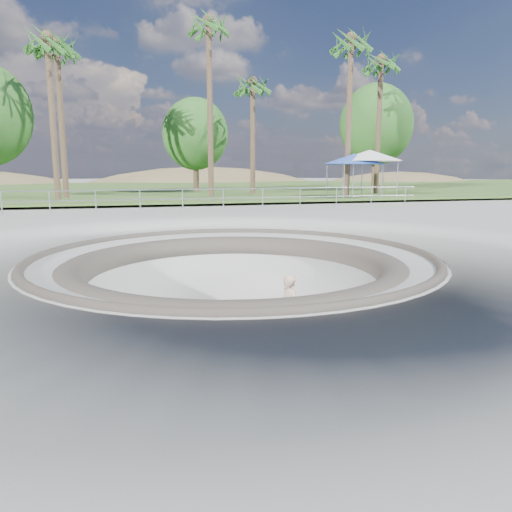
# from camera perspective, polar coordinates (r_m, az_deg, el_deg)

# --- Properties ---
(ground) EXTENTS (180.00, 180.00, 0.00)m
(ground) POSITION_cam_1_polar(r_m,az_deg,el_deg) (12.73, -2.56, -0.08)
(ground) COLOR #A3A29D
(ground) RESTS_ON ground
(skate_bowl) EXTENTS (14.00, 14.00, 4.10)m
(skate_bowl) POSITION_cam_1_polar(r_m,az_deg,el_deg) (13.18, -2.50, -7.93)
(skate_bowl) COLOR #A3A29D
(skate_bowl) RESTS_ON ground
(grass_strip) EXTENTS (180.00, 36.00, 0.12)m
(grass_strip) POSITION_cam_1_polar(r_m,az_deg,el_deg) (46.37, -11.29, 7.51)
(grass_strip) COLOR #3F5C24
(grass_strip) RESTS_ON ground
(distant_hills) EXTENTS (103.20, 45.00, 28.60)m
(distant_hills) POSITION_cam_1_polar(r_m,az_deg,el_deg) (70.33, -9.08, 2.53)
(distant_hills) COLOR brown
(distant_hills) RESTS_ON ground
(safety_railing) EXTENTS (25.00, 0.06, 1.03)m
(safety_railing) POSITION_cam_1_polar(r_m,az_deg,el_deg) (24.44, -8.39, 6.42)
(safety_railing) COLOR #999AA1
(safety_railing) RESTS_ON ground
(skateboard) EXTENTS (0.81, 0.37, 0.08)m
(skateboard) POSITION_cam_1_polar(r_m,az_deg,el_deg) (11.89, 3.90, -10.03)
(skateboard) COLOR #965B3C
(skateboard) RESTS_ON ground
(skater) EXTENTS (0.52, 0.68, 1.65)m
(skater) POSITION_cam_1_polar(r_m,az_deg,el_deg) (11.63, 3.95, -6.13)
(skater) COLOR #DAAF8D
(skater) RESTS_ON skateboard
(canopy_white) EXTENTS (5.92, 5.92, 3.04)m
(canopy_white) POSITION_cam_1_polar(r_m,az_deg,el_deg) (33.96, 12.87, 11.12)
(canopy_white) COLOR #999AA1
(canopy_white) RESTS_ON ground
(canopy_blue) EXTENTS (5.52, 5.52, 2.79)m
(canopy_blue) POSITION_cam_1_polar(r_m,az_deg,el_deg) (33.47, 11.15, 10.81)
(canopy_blue) COLOR #999AA1
(canopy_blue) RESTS_ON ground
(palm_a) EXTENTS (2.60, 2.60, 10.21)m
(palm_a) POSITION_cam_1_polar(r_m,az_deg,el_deg) (33.33, -22.72, 21.15)
(palm_a) COLOR brown
(palm_a) RESTS_ON ground
(palm_b) EXTENTS (2.60, 2.60, 10.17)m
(palm_b) POSITION_cam_1_polar(r_m,az_deg,el_deg) (34.35, -21.81, 20.78)
(palm_b) COLOR brown
(palm_b) RESTS_ON ground
(palm_c) EXTENTS (2.60, 2.60, 11.89)m
(palm_c) POSITION_cam_1_polar(r_m,az_deg,el_deg) (34.33, -5.42, 24.14)
(palm_c) COLOR brown
(palm_c) RESTS_ON ground
(palm_d) EXTENTS (2.60, 2.60, 8.82)m
(palm_d) POSITION_cam_1_polar(r_m,az_deg,el_deg) (37.39, -0.38, 18.61)
(palm_d) COLOR brown
(palm_d) RESTS_ON ground
(palm_e) EXTENTS (2.60, 2.60, 10.86)m
(palm_e) POSITION_cam_1_polar(r_m,az_deg,el_deg) (34.54, 10.82, 22.33)
(palm_e) COLOR brown
(palm_e) RESTS_ON ground
(palm_f) EXTENTS (2.60, 2.60, 10.40)m
(palm_f) POSITION_cam_1_polar(r_m,az_deg,el_deg) (38.83, 14.11, 20.19)
(palm_f) COLOR brown
(palm_f) RESTS_ON ground
(bushy_tree_mid) EXTENTS (5.07, 4.61, 7.32)m
(bushy_tree_mid) POSITION_cam_1_polar(r_m,az_deg,el_deg) (40.00, -6.95, 13.66)
(bushy_tree_mid) COLOR brown
(bushy_tree_mid) RESTS_ON ground
(bushy_tree_right) EXTENTS (6.10, 5.55, 8.80)m
(bushy_tree_right) POSITION_cam_1_polar(r_m,az_deg,el_deg) (43.68, 13.58, 14.38)
(bushy_tree_right) COLOR brown
(bushy_tree_right) RESTS_ON ground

